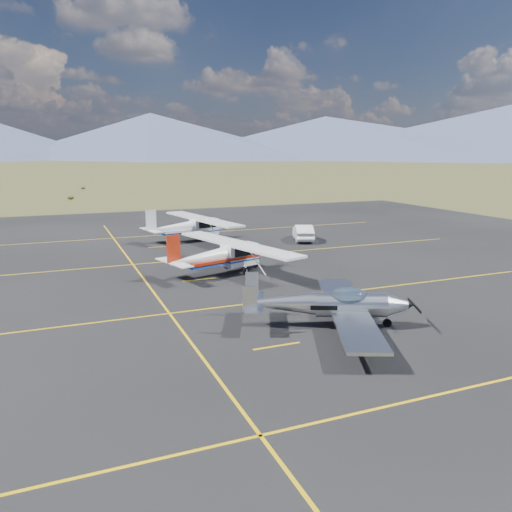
{
  "coord_description": "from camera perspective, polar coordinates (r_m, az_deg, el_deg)",
  "views": [
    {
      "loc": [
        -10.66,
        -20.07,
        7.47
      ],
      "look_at": [
        -0.2,
        5.5,
        1.6
      ],
      "focal_mm": 35.0,
      "sensor_mm": 36.0,
      "label": 1
    }
  ],
  "objects": [
    {
      "name": "aircraft_plain",
      "position": [
        42.09,
        -7.51,
        3.41
      ],
      "size": [
        7.09,
        11.24,
        2.84
      ],
      "rotation": [
        0.0,
        0.0,
        0.21
      ],
      "color": "silver",
      "rests_on": "apron"
    },
    {
      "name": "aircraft_cessna",
      "position": [
        30.54,
        -3.83,
        0.19
      ],
      "size": [
        7.38,
        10.93,
        2.78
      ],
      "rotation": [
        0.0,
        0.0,
        0.28
      ],
      "color": "white",
      "rests_on": "apron"
    },
    {
      "name": "apron",
      "position": [
        30.04,
        -0.74,
        -2.41
      ],
      "size": [
        72.0,
        72.0,
        0.02
      ],
      "primitive_type": "cube",
      "color": "black",
      "rests_on": "ground"
    },
    {
      "name": "sedan",
      "position": [
        42.25,
        5.4,
        2.71
      ],
      "size": [
        2.82,
        4.36,
        1.36
      ],
      "primitive_type": "imported",
      "rotation": [
        0.0,
        0.0,
        2.78
      ],
      "color": "silver",
      "rests_on": "apron"
    },
    {
      "name": "ground",
      "position": [
        23.92,
        5.46,
        -6.26
      ],
      "size": [
        1600.0,
        1600.0,
        0.0
      ],
      "primitive_type": "plane",
      "color": "#383D1C",
      "rests_on": "ground"
    },
    {
      "name": "aircraft_low_wing",
      "position": [
        21.65,
        8.56,
        -5.5
      ],
      "size": [
        7.3,
        9.5,
        2.12
      ],
      "rotation": [
        0.0,
        0.0,
        -0.41
      ],
      "color": "silver",
      "rests_on": "apron"
    }
  ]
}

